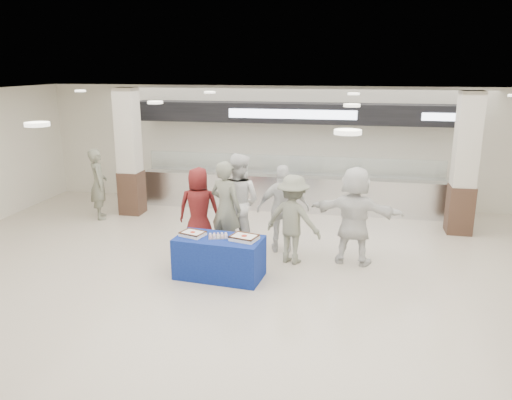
% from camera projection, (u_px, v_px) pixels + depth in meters
% --- Properties ---
extents(ground, '(14.00, 14.00, 0.00)m').
position_uv_depth(ground, '(250.00, 298.00, 8.27)').
color(ground, beige).
rests_on(ground, ground).
extents(serving_line, '(8.70, 0.85, 2.80)m').
position_uv_depth(serving_line, '(292.00, 166.00, 13.08)').
color(serving_line, silver).
rests_on(serving_line, ground).
extents(column_left, '(0.55, 0.55, 3.20)m').
position_uv_depth(column_left, '(129.00, 155.00, 12.60)').
color(column_left, '#39241A').
rests_on(column_left, ground).
extents(column_right, '(0.55, 0.55, 3.20)m').
position_uv_depth(column_right, '(464.00, 167.00, 11.10)').
color(column_right, '#39241A').
rests_on(column_right, ground).
extents(display_table, '(1.62, 0.93, 0.75)m').
position_uv_depth(display_table, '(219.00, 257.00, 8.99)').
color(display_table, navy).
rests_on(display_table, ground).
extents(sheet_cake_left, '(0.48, 0.43, 0.09)m').
position_uv_depth(sheet_cake_left, '(193.00, 233.00, 8.99)').
color(sheet_cake_left, white).
rests_on(sheet_cake_left, display_table).
extents(sheet_cake_right, '(0.53, 0.46, 0.10)m').
position_uv_depth(sheet_cake_right, '(244.00, 237.00, 8.78)').
color(sheet_cake_right, white).
rests_on(sheet_cake_right, display_table).
extents(cupcake_tray, '(0.41, 0.36, 0.06)m').
position_uv_depth(cupcake_tray, '(218.00, 236.00, 8.92)').
color(cupcake_tray, '#AFAEB3').
rests_on(cupcake_tray, display_table).
extents(civilian_maroon, '(0.93, 0.68, 1.73)m').
position_uv_depth(civilian_maroon, '(199.00, 209.00, 10.28)').
color(civilian_maroon, maroon).
rests_on(civilian_maroon, ground).
extents(soldier_a, '(0.82, 0.69, 1.92)m').
position_uv_depth(soldier_a, '(226.00, 208.00, 9.96)').
color(soldier_a, slate).
rests_on(soldier_a, ground).
extents(chef_tall, '(1.15, 1.00, 2.02)m').
position_uv_depth(chef_tall, '(238.00, 202.00, 10.22)').
color(chef_tall, white).
rests_on(chef_tall, ground).
extents(chef_short, '(1.13, 0.66, 1.81)m').
position_uv_depth(chef_short, '(283.00, 209.00, 10.12)').
color(chef_short, white).
rests_on(chef_short, ground).
extents(soldier_b, '(1.27, 0.96, 1.74)m').
position_uv_depth(soldier_b, '(293.00, 219.00, 9.56)').
color(soldier_b, slate).
rests_on(soldier_b, ground).
extents(civilian_white, '(1.85, 0.87, 1.92)m').
position_uv_depth(civilian_white, '(354.00, 216.00, 9.49)').
color(civilian_white, white).
rests_on(civilian_white, ground).
extents(soldier_bg, '(0.69, 0.77, 1.76)m').
position_uv_depth(soldier_bg, '(99.00, 184.00, 12.35)').
color(soldier_bg, slate).
rests_on(soldier_bg, ground).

